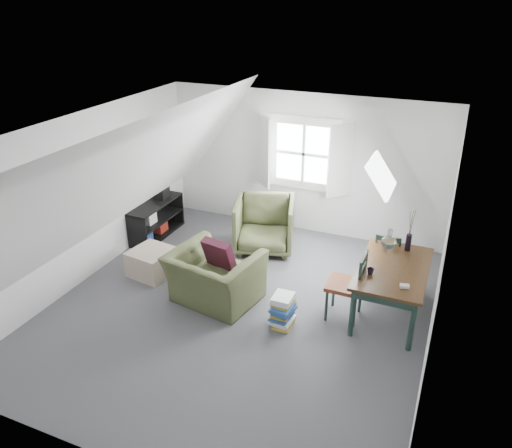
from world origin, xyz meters
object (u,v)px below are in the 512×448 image
at_px(dining_table, 393,273).
at_px(media_shelf, 155,222).
at_px(armchair_near, 216,300).
at_px(ottoman, 152,262).
at_px(dining_chair_near, 348,284).
at_px(magazine_stack, 283,311).
at_px(armchair_far, 264,248).
at_px(dining_chair_far, 387,257).

relative_size(dining_table, media_shelf, 1.20).
bearing_deg(armchair_near, dining_table, -155.19).
distance_m(ottoman, dining_chair_near, 3.06).
bearing_deg(magazine_stack, media_shelf, 152.29).
bearing_deg(armchair_far, dining_chair_far, -25.88).
distance_m(armchair_far, media_shelf, 2.02).
bearing_deg(armchair_far, ottoman, -148.59).
height_order(media_shelf, magazine_stack, media_shelf).
xyz_separation_m(armchair_near, dining_chair_far, (2.15, 1.40, 0.45)).
bearing_deg(armchair_near, dining_chair_far, -137.18).
xyz_separation_m(dining_chair_far, dining_chair_near, (-0.34, -1.06, 0.06)).
xyz_separation_m(armchair_near, dining_table, (2.33, 0.63, 0.64)).
bearing_deg(media_shelf, magazine_stack, -27.46).
distance_m(armchair_near, magazine_stack, 1.12).
bearing_deg(armchair_far, magazine_stack, -78.51).
height_order(dining_table, dining_chair_near, dining_chair_near).
distance_m(ottoman, magazine_stack, 2.37).
distance_m(dining_chair_near, media_shelf, 3.89).
relative_size(dining_chair_far, dining_chair_near, 0.88).
xyz_separation_m(ottoman, media_shelf, (-0.68, 1.13, 0.08)).
xyz_separation_m(armchair_near, magazine_stack, (1.08, -0.17, 0.22)).
relative_size(dining_chair_far, media_shelf, 0.70).
relative_size(armchair_near, media_shelf, 0.95).
bearing_deg(dining_table, armchair_near, -161.29).
bearing_deg(dining_chair_near, magazine_stack, -60.81).
bearing_deg(armchair_near, media_shelf, -26.41).
bearing_deg(armchair_far, dining_chair_near, -55.34).
bearing_deg(dining_chair_far, dining_chair_near, 57.65).
bearing_deg(armchair_near, dining_chair_near, -159.70).
relative_size(armchair_far, dining_chair_far, 1.14).
bearing_deg(media_shelf, armchair_near, -35.93).
height_order(dining_table, magazine_stack, dining_table).
relative_size(ottoman, media_shelf, 0.49).
relative_size(armchair_near, ottoman, 1.92).
relative_size(ottoman, dining_chair_near, 0.62).
distance_m(dining_table, magazine_stack, 1.54).
distance_m(armchair_near, dining_table, 2.50).
bearing_deg(media_shelf, dining_chair_near, -15.71).
xyz_separation_m(armchair_near, media_shelf, (-1.92, 1.40, 0.28)).
bearing_deg(media_shelf, dining_table, -10.12).
height_order(armchair_near, armchair_far, armchair_far).
relative_size(armchair_near, dining_table, 0.79).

